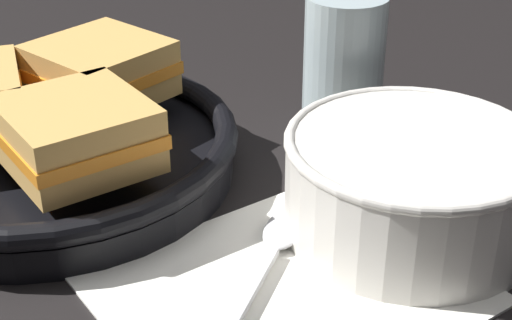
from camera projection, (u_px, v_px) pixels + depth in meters
ground_plane at (281, 263)px, 0.52m from camera, size 4.00×4.00×0.00m
napkin at (287, 288)px, 0.49m from camera, size 0.22×0.19×0.00m
soup_bowl at (412, 179)px, 0.53m from camera, size 0.17×0.17×0.07m
spoon at (275, 246)px, 0.52m from camera, size 0.15×0.11×0.01m
skillet at (50, 151)px, 0.61m from camera, size 0.29×0.38×0.04m
sandwich_near_right at (76, 134)px, 0.54m from camera, size 0.10×0.10×0.05m
sandwich_far_left at (100, 70)px, 0.64m from camera, size 0.12×0.11×0.05m
drinking_glass at (344, 68)px, 0.65m from camera, size 0.07×0.07×0.12m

